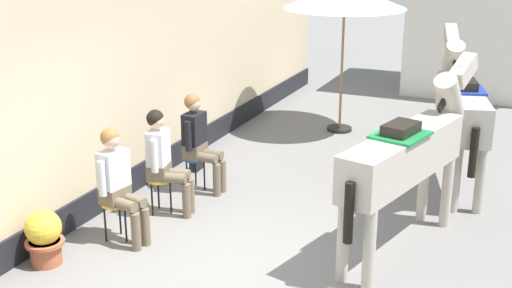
% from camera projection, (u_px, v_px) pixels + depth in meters
% --- Properties ---
extents(ground_plane, '(40.00, 40.00, 0.00)m').
position_uv_depth(ground_plane, '(331.00, 180.00, 10.04)').
color(ground_plane, slate).
extents(pub_facade_wall, '(0.34, 14.00, 3.40)m').
position_uv_depth(pub_facade_wall, '(120.00, 83.00, 9.23)').
color(pub_facade_wall, '#CCB793').
rests_on(pub_facade_wall, ground_plane).
extents(distant_cottage, '(3.40, 2.60, 3.50)m').
position_uv_depth(distant_cottage, '(493.00, 8.00, 14.53)').
color(distant_cottage, silver).
rests_on(distant_cottage, ground_plane).
extents(seated_visitor_near, '(0.61, 0.48, 1.39)m').
position_uv_depth(seated_visitor_near, '(118.00, 180.00, 7.92)').
color(seated_visitor_near, gold).
rests_on(seated_visitor_near, ground_plane).
extents(seated_visitor_middle, '(0.61, 0.48, 1.39)m').
position_uv_depth(seated_visitor_middle, '(163.00, 157.00, 8.68)').
color(seated_visitor_middle, gold).
rests_on(seated_visitor_middle, ground_plane).
extents(seated_visitor_far, '(0.61, 0.49, 1.39)m').
position_uv_depth(seated_visitor_far, '(199.00, 138.00, 9.42)').
color(seated_visitor_far, '#194C99').
rests_on(seated_visitor_far, ground_plane).
extents(saddled_horse_near, '(1.00, 2.94, 2.06)m').
position_uv_depth(saddled_horse_near, '(408.00, 153.00, 7.65)').
color(saddled_horse_near, '#B2A899').
rests_on(saddled_horse_near, ground_plane).
extents(saddled_horse_far, '(1.12, 2.91, 2.06)m').
position_uv_depth(saddled_horse_far, '(460.00, 104.00, 9.61)').
color(saddled_horse_far, '#B2A899').
rests_on(saddled_horse_far, ground_plane).
extents(flower_planter_far, '(0.43, 0.43, 0.64)m').
position_uv_depth(flower_planter_far, '(44.00, 236.00, 7.53)').
color(flower_planter_far, '#A85638').
rests_on(flower_planter_far, ground_plane).
extents(satchel_bag, '(0.14, 0.29, 0.20)m').
position_uv_depth(satchel_bag, '(197.00, 163.00, 10.40)').
color(satchel_bag, black).
rests_on(satchel_bag, ground_plane).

